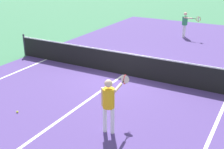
{
  "coord_description": "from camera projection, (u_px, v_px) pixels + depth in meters",
  "views": [
    {
      "loc": [
        5.08,
        -10.19,
        4.46
      ],
      "look_at": [
        0.8,
        -2.45,
        1.0
      ],
      "focal_mm": 47.55,
      "sensor_mm": 36.0,
      "label": 1
    }
  ],
  "objects": [
    {
      "name": "ground_plane",
      "position": [
        124.0,
        75.0,
        12.22
      ],
      "size": [
        60.0,
        60.0,
        0.0
      ],
      "primitive_type": "plane",
      "color": "#38724C"
    },
    {
      "name": "court_surface_inbounds",
      "position": [
        124.0,
        75.0,
        12.22
      ],
      "size": [
        10.62,
        24.4,
        0.0
      ],
      "primitive_type": "cube",
      "color": "#4C387A",
      "rests_on": "ground_plane"
    },
    {
      "name": "line_center_service",
      "position": [
        79.0,
        106.0,
        9.61
      ],
      "size": [
        0.1,
        6.4,
        0.01
      ],
      "primitive_type": "cube",
      "color": "white",
      "rests_on": "ground_plane"
    },
    {
      "name": "net",
      "position": [
        124.0,
        63.0,
        12.04
      ],
      "size": [
        10.99,
        0.09,
        1.07
      ],
      "color": "#33383D",
      "rests_on": "ground_plane"
    },
    {
      "name": "player_near",
      "position": [
        109.0,
        100.0,
        7.85
      ],
      "size": [
        0.42,
        1.19,
        1.57
      ],
      "color": "white",
      "rests_on": "ground_plane"
    },
    {
      "name": "player_far",
      "position": [
        185.0,
        22.0,
        17.77
      ],
      "size": [
        1.14,
        0.57,
        1.51
      ],
      "color": "white",
      "rests_on": "ground_plane"
    },
    {
      "name": "tennis_ball_mid_court",
      "position": [
        17.0,
        112.0,
        9.19
      ],
      "size": [
        0.07,
        0.07,
        0.07
      ],
      "primitive_type": "sphere",
      "color": "#CCE033",
      "rests_on": "ground_plane"
    }
  ]
}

